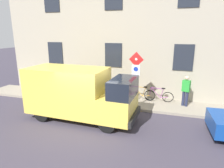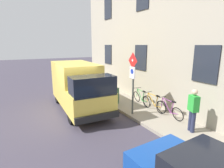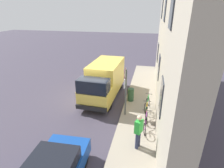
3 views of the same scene
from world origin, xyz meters
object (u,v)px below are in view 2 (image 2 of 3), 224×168
delivery_van (78,85)px  bicycle_green (141,98)px  bicycle_orange (154,103)px  pedestrian (193,109)px  bicycle_purple (169,110)px  litter_bin (115,96)px  sign_post_stacked (133,75)px

delivery_van → bicycle_green: (3.22, -1.48, -0.82)m
bicycle_orange → delivery_van: bearing=50.7°
bicycle_green → pedestrian: (-0.29, -3.55, 0.56)m
bicycle_purple → bicycle_orange: (-0.00, 1.05, 0.00)m
bicycle_orange → pedestrian: size_ratio=1.00×
delivery_van → bicycle_orange: bearing=54.0°
delivery_van → bicycle_orange: 4.17m
pedestrian → litter_bin: pedestrian is taller
bicycle_purple → bicycle_green: size_ratio=1.00×
bicycle_orange → bicycle_green: 1.05m
sign_post_stacked → delivery_van: 3.16m
delivery_van → bicycle_purple: 4.88m
delivery_van → pedestrian: delivery_van is taller
bicycle_green → litter_bin: size_ratio=1.91×
sign_post_stacked → bicycle_purple: sign_post_stacked is taller
delivery_van → litter_bin: 2.24m
sign_post_stacked → pedestrian: bearing=-68.8°
pedestrian → litter_bin: 4.60m
bicycle_green → litter_bin: 1.51m
bicycle_purple → litter_bin: bearing=22.8°
sign_post_stacked → pedestrian: 3.00m
sign_post_stacked → bicycle_green: size_ratio=1.69×
bicycle_orange → bicycle_purple: bearing=178.9°
litter_bin → delivery_van: bearing=165.3°
bicycle_purple → pedestrian: bearing=170.5°
sign_post_stacked → bicycle_green: 2.26m
pedestrian → bicycle_green: bearing=106.5°
bicycle_orange → pedestrian: 2.58m
bicycle_purple → bicycle_orange: 1.05m
pedestrian → sign_post_stacked: bearing=132.4°
sign_post_stacked → litter_bin: bearing=85.8°
delivery_van → bicycle_green: bearing=67.4°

